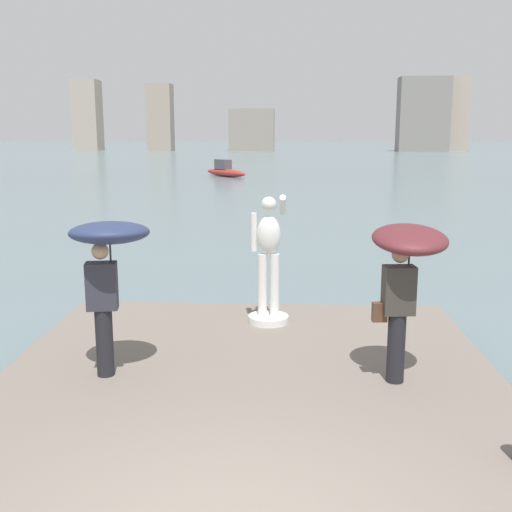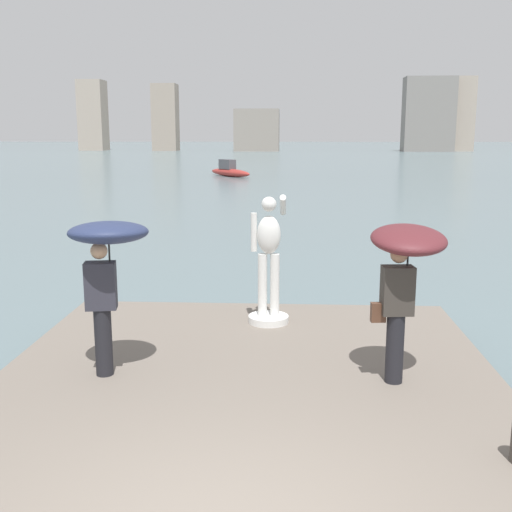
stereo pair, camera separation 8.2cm
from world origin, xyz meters
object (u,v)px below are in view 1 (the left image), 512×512
(statue_white_figure, at_px, (269,267))
(onlooker_right, at_px, (406,263))
(onlooker_left, at_px, (108,253))
(boat_mid, at_px, (225,171))

(statue_white_figure, bearing_deg, onlooker_right, -54.00)
(onlooker_left, height_order, boat_mid, onlooker_left)
(statue_white_figure, height_order, onlooker_right, statue_white_figure)
(boat_mid, bearing_deg, onlooker_left, -86.58)
(onlooker_left, relative_size, onlooker_right, 1.00)
(statue_white_figure, xyz_separation_m, onlooker_right, (1.72, -2.37, 0.59))
(onlooker_right, height_order, boat_mid, onlooker_right)
(onlooker_left, xyz_separation_m, boat_mid, (-2.54, 42.47, -1.54))
(onlooker_left, height_order, onlooker_right, onlooker_right)
(onlooker_left, distance_m, onlooker_right, 3.67)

